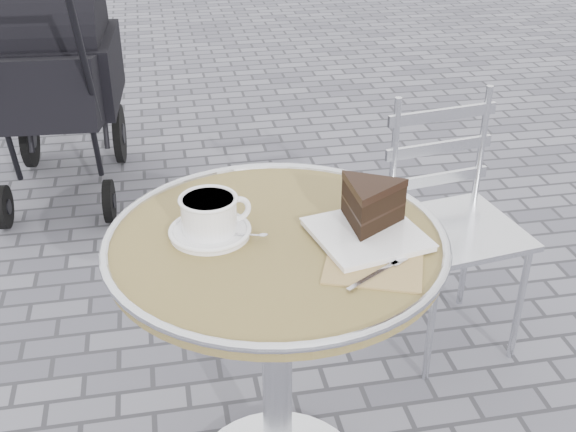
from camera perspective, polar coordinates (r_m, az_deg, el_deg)
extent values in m
cylinder|color=silver|center=(1.71, -0.87, -12.32)|extent=(0.07, 0.07, 0.67)
cylinder|color=tan|center=(1.50, -0.96, -2.32)|extent=(0.70, 0.70, 0.03)
torus|color=silver|center=(1.50, -0.97, -1.83)|extent=(0.72, 0.72, 0.02)
cylinder|color=white|center=(1.52, -6.18, -1.30)|extent=(0.17, 0.17, 0.01)
cylinder|color=white|center=(1.49, -6.26, 0.11)|extent=(0.14, 0.14, 0.07)
torus|color=white|center=(1.51, -3.98, 0.55)|extent=(0.06, 0.02, 0.06)
cylinder|color=beige|center=(1.48, -6.33, 1.24)|extent=(0.10, 0.10, 0.01)
cube|color=#A28159|center=(1.43, 6.83, -3.58)|extent=(0.24, 0.24, 0.00)
cube|color=white|center=(1.50, 6.24, -1.49)|extent=(0.25, 0.25, 0.01)
cylinder|color=silver|center=(2.16, 11.23, -8.47)|extent=(0.02, 0.02, 0.40)
cylinder|color=silver|center=(2.31, 17.82, -6.69)|extent=(0.02, 0.02, 0.40)
cylinder|color=silver|center=(2.37, 7.67, -4.31)|extent=(0.02, 0.02, 0.40)
cylinder|color=silver|center=(2.51, 13.89, -2.95)|extent=(0.02, 0.02, 0.40)
cube|color=silver|center=(2.22, 13.25, -1.06)|extent=(0.40, 0.40, 0.02)
cube|color=black|center=(3.24, -18.05, 9.57)|extent=(0.47, 0.70, 0.41)
cylinder|color=black|center=(3.17, -21.54, 0.66)|extent=(0.05, 0.18, 0.18)
cylinder|color=black|center=(3.09, -13.94, 1.15)|extent=(0.05, 0.18, 0.18)
cylinder|color=black|center=(3.68, -19.75, 5.84)|extent=(0.05, 0.28, 0.28)
cylinder|color=black|center=(3.61, -13.18, 6.36)|extent=(0.05, 0.28, 0.28)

